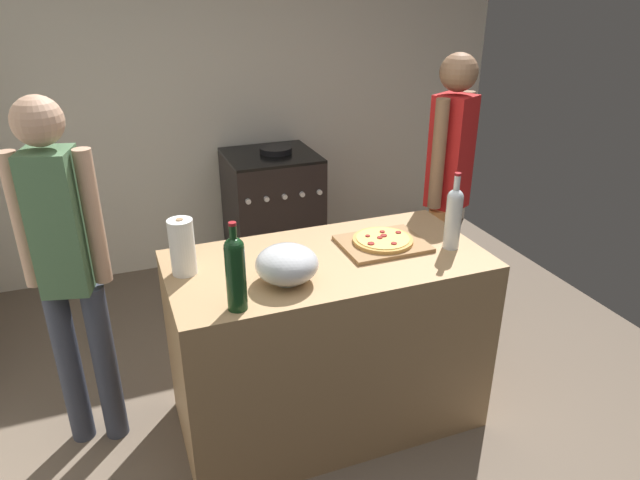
% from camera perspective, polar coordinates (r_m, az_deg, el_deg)
% --- Properties ---
extents(ground_plane, '(4.42, 3.30, 0.02)m').
position_cam_1_polar(ground_plane, '(3.71, -3.18, -10.17)').
color(ground_plane, '#6B5B4C').
extents(kitchen_wall_rear, '(4.42, 0.10, 2.60)m').
position_cam_1_polar(kitchen_wall_rear, '(4.47, -9.32, 13.97)').
color(kitchen_wall_rear, silver).
rests_on(kitchen_wall_rear, ground_plane).
extents(counter, '(1.47, 0.74, 0.92)m').
position_cam_1_polar(counter, '(2.89, 0.72, -10.02)').
color(counter, tan).
rests_on(counter, ground_plane).
extents(cutting_board, '(0.40, 0.32, 0.02)m').
position_cam_1_polar(cutting_board, '(2.79, 6.22, -0.37)').
color(cutting_board, '#9E7247').
rests_on(cutting_board, counter).
extents(pizza, '(0.29, 0.29, 0.03)m').
position_cam_1_polar(pizza, '(2.78, 6.24, 0.01)').
color(pizza, tan).
rests_on(pizza, cutting_board).
extents(mixing_bowl, '(0.27, 0.27, 0.16)m').
position_cam_1_polar(mixing_bowl, '(2.42, -3.30, -2.41)').
color(mixing_bowl, '#B2B2B7').
rests_on(mixing_bowl, counter).
extents(paper_towel_roll, '(0.11, 0.11, 0.26)m').
position_cam_1_polar(paper_towel_roll, '(2.54, -13.49, -0.68)').
color(paper_towel_roll, white).
rests_on(paper_towel_roll, counter).
extents(wine_bottle_dark, '(0.08, 0.08, 0.37)m').
position_cam_1_polar(wine_bottle_dark, '(2.21, -8.38, -3.00)').
color(wine_bottle_dark, '#143819').
rests_on(wine_bottle_dark, counter).
extents(wine_bottle_clear, '(0.08, 0.08, 0.37)m').
position_cam_1_polar(wine_bottle_clear, '(2.76, 13.10, 2.36)').
color(wine_bottle_clear, silver).
rests_on(wine_bottle_clear, counter).
extents(stove, '(0.65, 0.63, 0.98)m').
position_cam_1_polar(stove, '(4.38, -4.71, 2.65)').
color(stove, black).
rests_on(stove, ground_plane).
extents(person_in_stripes, '(0.36, 0.24, 1.69)m').
position_cam_1_polar(person_in_stripes, '(2.74, -23.84, -2.00)').
color(person_in_stripes, '#383D4C').
rests_on(person_in_stripes, ground_plane).
extents(person_in_red, '(0.33, 0.27, 1.74)m').
position_cam_1_polar(person_in_red, '(3.46, 12.57, 5.48)').
color(person_in_red, '#D88C4C').
rests_on(person_in_red, ground_plane).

